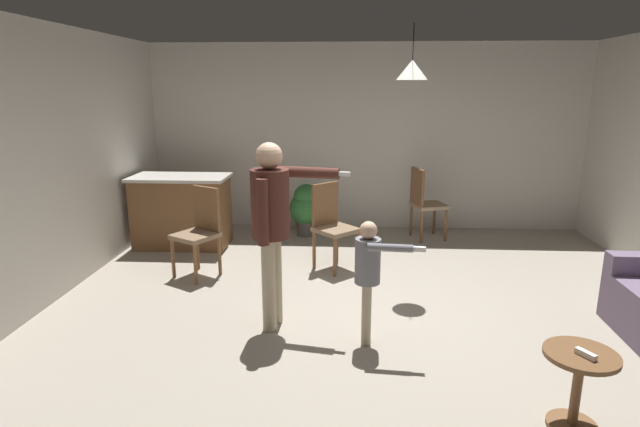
% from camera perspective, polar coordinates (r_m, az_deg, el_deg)
% --- Properties ---
extents(ground, '(7.68, 7.68, 0.00)m').
position_cam_1_polar(ground, '(4.90, 5.83, -11.33)').
color(ground, '#9E9384').
extents(wall_back, '(6.40, 0.10, 2.70)m').
position_cam_1_polar(wall_back, '(7.66, 5.12, 8.42)').
color(wall_back, beige).
rests_on(wall_back, ground).
extents(wall_left, '(0.10, 6.40, 2.70)m').
position_cam_1_polar(wall_left, '(5.38, -30.30, 4.20)').
color(wall_left, beige).
rests_on(wall_left, ground).
extents(kitchen_counter, '(1.26, 0.66, 0.95)m').
position_cam_1_polar(kitchen_counter, '(7.03, -15.14, 0.27)').
color(kitchen_counter, brown).
rests_on(kitchen_counter, ground).
extents(side_table_by_couch, '(0.44, 0.44, 0.52)m').
position_cam_1_polar(side_table_by_couch, '(3.67, 26.79, -16.34)').
color(side_table_by_couch, brown).
rests_on(side_table_by_couch, ground).
extents(person_adult, '(0.84, 0.47, 1.64)m').
position_cam_1_polar(person_adult, '(4.36, -5.37, -0.25)').
color(person_adult, tan).
rests_on(person_adult, ground).
extents(person_child, '(0.54, 0.33, 1.05)m').
position_cam_1_polar(person_child, '(4.19, 5.46, -6.13)').
color(person_child, tan).
rests_on(person_child, ground).
extents(dining_chair_by_counter, '(0.58, 0.58, 1.00)m').
position_cam_1_polar(dining_chair_by_counter, '(5.87, -13.25, -1.61)').
color(dining_chair_by_counter, brown).
rests_on(dining_chair_by_counter, ground).
extents(dining_chair_near_wall, '(0.52, 0.52, 1.00)m').
position_cam_1_polar(dining_chair_near_wall, '(7.23, 11.56, 1.40)').
color(dining_chair_near_wall, brown).
rests_on(dining_chair_near_wall, ground).
extents(dining_chair_centre_back, '(0.59, 0.59, 1.00)m').
position_cam_1_polar(dining_chair_centre_back, '(5.95, 1.31, -1.04)').
color(dining_chair_centre_back, brown).
rests_on(dining_chair_centre_back, ground).
extents(potted_plant_corner, '(0.48, 0.48, 0.74)m').
position_cam_1_polar(potted_plant_corner, '(7.31, -1.54, 0.71)').
color(potted_plant_corner, '#4C4742').
rests_on(potted_plant_corner, ground).
extents(spare_remote_on_table, '(0.10, 0.13, 0.04)m').
position_cam_1_polar(spare_remote_on_table, '(3.54, 27.51, -13.73)').
color(spare_remote_on_table, white).
rests_on(spare_remote_on_table, side_table_by_couch).
extents(ceiling_light_pendant, '(0.32, 0.32, 0.55)m').
position_cam_1_polar(ceiling_light_pendant, '(5.46, 10.24, 15.49)').
color(ceiling_light_pendant, silver).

